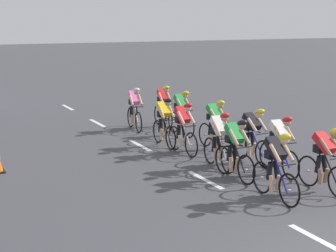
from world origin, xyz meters
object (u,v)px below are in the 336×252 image
cyclist_fourth (280,144)px  cyclist_eighth (215,124)px  cyclist_lead (276,165)px  cyclist_second (325,159)px  cyclist_ninth (164,121)px  cyclist_fifth (219,139)px  cyclist_sixth (253,135)px  cyclist_third (235,148)px  cyclist_seventh (183,127)px  cyclist_twelfth (163,105)px  cyclist_tenth (181,112)px  cyclist_eleventh (134,108)px

cyclist_fourth → cyclist_eighth: size_ratio=1.00×
cyclist_lead → cyclist_eighth: size_ratio=1.00×
cyclist_second → cyclist_ninth: size_ratio=1.00×
cyclist_fifth → cyclist_sixth: (1.09, 0.07, 0.00)m
cyclist_ninth → cyclist_sixth: bearing=-65.4°
cyclist_third → cyclist_seventh: (0.05, 2.76, 0.00)m
cyclist_ninth → cyclist_twelfth: bearing=64.7°
cyclist_eighth → cyclist_third: bearing=-112.0°
cyclist_second → cyclist_third: (-1.24, 1.72, 0.00)m
cyclist_lead → cyclist_eighth: same height
cyclist_eighth → cyclist_ninth: (-1.14, 1.08, 0.00)m
cyclist_tenth → cyclist_sixth: bearing=-88.8°
cyclist_fifth → cyclist_seventh: (-0.11, 1.79, 0.00)m
cyclist_twelfth → cyclist_second: bearing=-90.1°
cyclist_lead → cyclist_third: size_ratio=1.00×
cyclist_eighth → cyclist_tenth: bearing=88.7°
cyclist_fourth → cyclist_seventh: same height
cyclist_second → cyclist_twelfth: 8.26m
cyclist_sixth → cyclist_eighth: bearing=94.5°
cyclist_sixth → cyclist_fifth: bearing=-176.3°
cyclist_third → cyclist_seventh: 2.76m
cyclist_fourth → cyclist_eighth: same height
cyclist_twelfth → cyclist_lead: bearing=-99.0°
cyclist_seventh → cyclist_eleventh: size_ratio=1.00×
cyclist_ninth → cyclist_tenth: (1.19, 1.16, 0.00)m
cyclist_twelfth → cyclist_eighth: bearing=-92.0°
cyclist_eighth → cyclist_second: bearing=-88.4°
cyclist_third → cyclist_sixth: 1.63m
cyclist_second → cyclist_ninth: 5.70m
cyclist_second → cyclist_ninth: bearing=102.8°
cyclist_lead → cyclist_fifth: same height
cyclist_third → cyclist_seventh: same height
cyclist_lead → cyclist_third: same height
cyclist_seventh → cyclist_twelfth: bearing=72.4°
cyclist_third → cyclist_fifth: (0.16, 0.97, 0.00)m
cyclist_ninth → cyclist_twelfth: 2.99m
cyclist_eighth → cyclist_twelfth: (0.14, 3.78, 0.00)m
cyclist_fourth → cyclist_fifth: same height
cyclist_ninth → cyclist_eleventh: bearing=87.2°
cyclist_second → cyclist_fifth: 2.90m
cyclist_seventh → cyclist_eighth: size_ratio=1.00×
cyclist_second → cyclist_eleventh: (-1.14, 8.19, 0.00)m
cyclist_lead → cyclist_eleventh: size_ratio=1.00×
cyclist_seventh → cyclist_eleventh: same height
cyclist_seventh → cyclist_eighth: (1.07, -0.00, 0.00)m
cyclist_second → cyclist_seventh: same height
cyclist_fourth → cyclist_eleventh: (-1.12, 6.62, 0.00)m
cyclist_fifth → cyclist_twelfth: (1.09, 5.57, 0.00)m
cyclist_tenth → cyclist_lead: bearing=-100.4°
cyclist_fourth → cyclist_eleventh: bearing=99.6°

